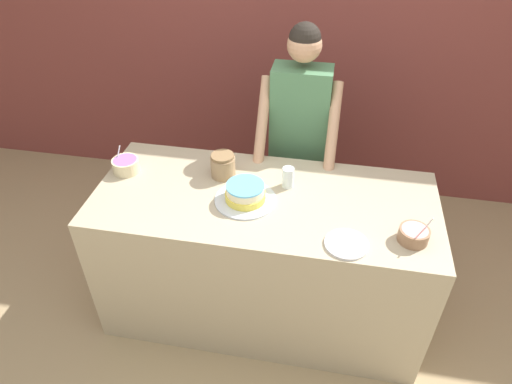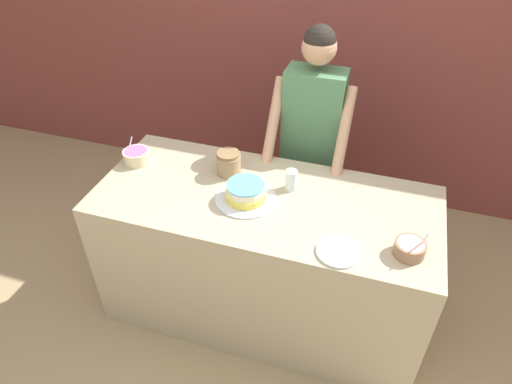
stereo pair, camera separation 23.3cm
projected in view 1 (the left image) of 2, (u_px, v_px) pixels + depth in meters
ground_plane at (251, 359)px, 2.63m from camera, size 14.00×14.00×0.00m
wall_back at (298, 30)px, 3.24m from camera, size 10.00×0.05×2.60m
counter at (263, 257)px, 2.66m from camera, size 1.81×0.78×0.89m
person_baker at (299, 126)px, 2.79m from camera, size 0.47×0.44×1.61m
cake at (245, 194)px, 2.34m from camera, size 0.32×0.32×0.10m
frosting_bowl_purple at (126, 165)px, 2.56m from camera, size 0.15×0.15×0.14m
frosting_bowl_pink at (414, 234)px, 2.11m from camera, size 0.14×0.14×0.17m
drinking_glass at (288, 177)px, 2.43m from camera, size 0.06×0.06×0.12m
ceramic_plate at (346, 244)px, 2.11m from camera, size 0.21×0.21×0.01m
stoneware_jar at (223, 165)px, 2.51m from camera, size 0.14×0.14×0.14m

